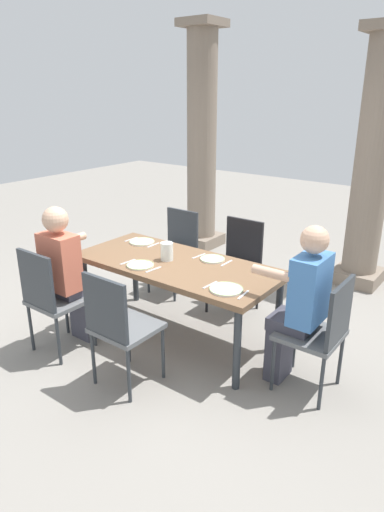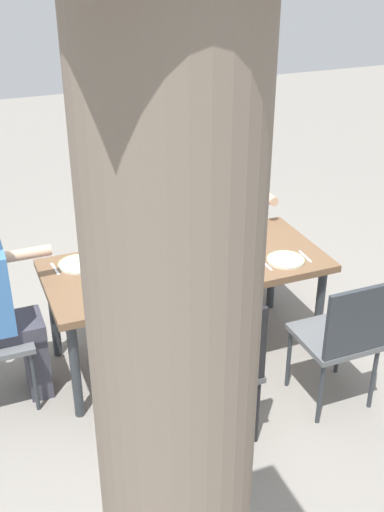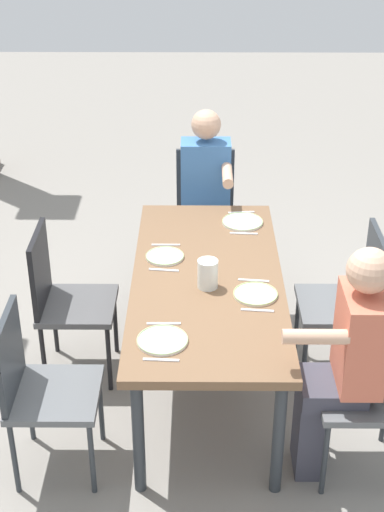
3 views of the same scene
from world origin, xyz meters
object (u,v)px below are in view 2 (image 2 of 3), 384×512
object	(u,v)px
dining_table	(186,271)
chair_west_south	(226,223)
chair_mid_south	(132,240)
plate_1	(199,241)
diner_man_white	(237,216)
water_pitcher	(201,250)
stone_column_centre	(177,492)
plate_2	(168,285)
diner_woman_green	(5,304)
chair_mid_north	(221,364)
plate_0	(286,260)
chair_west_north	(343,335)
plate_3	(78,264)

from	to	relation	value
dining_table	chair_west_south	bearing A→B (deg)	-128.94
chair_mid_south	plate_1	xyz separation A→B (m)	(-0.32, 0.59, 0.20)
diner_man_white	chair_mid_south	bearing A→B (deg)	-13.23
dining_table	water_pitcher	size ratio (longest dim) A/B	11.48
chair_mid_south	water_pitcher	bearing A→B (deg)	105.30
chair_west_south	stone_column_centre	xyz separation A→B (m)	(1.60, 3.14, 0.84)
stone_column_centre	plate_2	xyz separation A→B (m)	(-0.71, -2.05, -0.63)
diner_woman_green	stone_column_centre	xyz separation A→B (m)	(-0.25, 2.30, 0.69)
chair_west_south	dining_table	bearing A→B (deg)	51.06
chair_mid_south	chair_west_south	bearing A→B (deg)	-179.87
plate_1	plate_2	bearing A→B (deg)	50.49
dining_table	plate_1	bearing A→B (deg)	-127.40
diner_woman_green	plate_2	world-z (taller)	diner_woman_green
water_pitcher	chair_mid_south	bearing A→B (deg)	-74.70
chair_mid_north	plate_0	bearing A→B (deg)	-140.28
chair_west_north	plate_3	world-z (taller)	chair_west_north
chair_west_north	plate_3	xyz separation A→B (m)	(1.35, -1.07, 0.22)
diner_man_white	plate_1	size ratio (longest dim) A/B	5.39
diner_woman_green	dining_table	bearing A→B (deg)	179.85
chair_mid_north	water_pitcher	world-z (taller)	chair_mid_north
chair_west_north	plate_1	xyz separation A→B (m)	(0.49, -1.09, 0.22)
plate_3	water_pitcher	xyz separation A→B (m)	(-0.78, 0.23, 0.06)
stone_column_centre	chair_mid_north	bearing A→B (deg)	-118.82
chair_mid_north	chair_mid_south	distance (m)	1.68
chair_west_south	plate_1	size ratio (longest dim) A/B	4.01
chair_mid_north	diner_man_white	bearing A→B (deg)	-118.44
dining_table	plate_3	distance (m)	0.71
chair_west_north	diner_man_white	size ratio (longest dim) A/B	0.71
chair_mid_north	plate_3	distance (m)	1.22
chair_mid_north	diner_man_white	distance (m)	1.70
chair_mid_south	plate_1	bearing A→B (deg)	118.47
water_pitcher	plate_0	bearing A→B (deg)	156.61
water_pitcher	diner_man_white	bearing A→B (deg)	-131.49
plate_0	water_pitcher	xyz separation A→B (m)	(0.51, -0.22, 0.06)
plate_0	plate_1	distance (m)	0.64
plate_3	dining_table	bearing A→B (deg)	161.10
diner_woman_green	plate_1	world-z (taller)	diner_woman_green
chair_west_north	diner_man_white	bearing A→B (deg)	-90.12
stone_column_centre	plate_0	size ratio (longest dim) A/B	11.23
diner_man_white	plate_2	size ratio (longest dim) A/B	5.76
chair_west_south	diner_man_white	world-z (taller)	diner_man_white
chair_west_north	water_pitcher	distance (m)	1.05
plate_2	plate_3	xyz separation A→B (m)	(0.45, -0.47, -0.00)
chair_west_north	plate_1	world-z (taller)	chair_west_north
chair_mid_north	plate_3	world-z (taller)	chair_mid_north
dining_table	chair_mid_north	bearing A→B (deg)	81.61
chair_mid_south	plate_3	world-z (taller)	chair_mid_south
plate_1	water_pitcher	distance (m)	0.28
dining_table	chair_west_south	distance (m)	1.09
chair_west_north	dining_table	bearing A→B (deg)	-50.92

